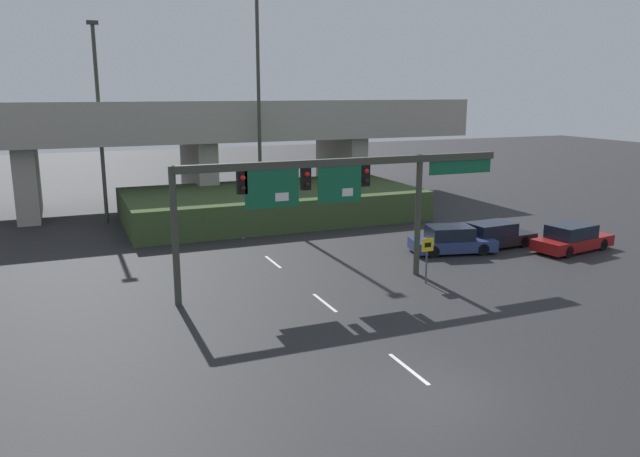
{
  "coord_description": "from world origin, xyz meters",
  "views": [
    {
      "loc": [
        -9.5,
        -13.93,
        8.53
      ],
      "look_at": [
        0.0,
        8.93,
        3.02
      ],
      "focal_mm": 35.0,
      "sensor_mm": 36.0,
      "label": 1
    }
  ],
  "objects_px": {
    "highway_light_pole_near": "(100,119)",
    "parked_sedan_far_right": "(572,239)",
    "speed_limit_sign": "(427,253)",
    "highway_light_pole_far": "(258,79)",
    "signal_gantry": "(332,184)",
    "parked_sedan_near_right": "(451,240)",
    "parked_sedan_mid_right": "(492,236)"
  },
  "relations": [
    {
      "from": "signal_gantry",
      "to": "highway_light_pole_near",
      "type": "relative_size",
      "value": 1.2
    },
    {
      "from": "speed_limit_sign",
      "to": "highway_light_pole_far",
      "type": "xyz_separation_m",
      "value": [
        -2.08,
        18.29,
        7.85
      ]
    },
    {
      "from": "parked_sedan_near_right",
      "to": "signal_gantry",
      "type": "bearing_deg",
      "value": -148.43
    },
    {
      "from": "signal_gantry",
      "to": "highway_light_pole_near",
      "type": "distance_m",
      "value": 19.95
    },
    {
      "from": "speed_limit_sign",
      "to": "highway_light_pole_near",
      "type": "xyz_separation_m",
      "value": [
        -12.31,
        19.41,
        5.33
      ]
    },
    {
      "from": "speed_limit_sign",
      "to": "parked_sedan_far_right",
      "type": "relative_size",
      "value": 0.43
    },
    {
      "from": "highway_light_pole_far",
      "to": "highway_light_pole_near",
      "type": "bearing_deg",
      "value": 173.77
    },
    {
      "from": "signal_gantry",
      "to": "parked_sedan_near_right",
      "type": "relative_size",
      "value": 3.23
    },
    {
      "from": "parked_sedan_far_right",
      "to": "speed_limit_sign",
      "type": "bearing_deg",
      "value": -178.75
    },
    {
      "from": "signal_gantry",
      "to": "parked_sedan_mid_right",
      "type": "relative_size",
      "value": 3.15
    },
    {
      "from": "signal_gantry",
      "to": "parked_sedan_mid_right",
      "type": "height_order",
      "value": "signal_gantry"
    },
    {
      "from": "highway_light_pole_near",
      "to": "parked_sedan_mid_right",
      "type": "relative_size",
      "value": 2.62
    },
    {
      "from": "highway_light_pole_near",
      "to": "highway_light_pole_far",
      "type": "bearing_deg",
      "value": -6.23
    },
    {
      "from": "highway_light_pole_near",
      "to": "parked_sedan_mid_right",
      "type": "height_order",
      "value": "highway_light_pole_near"
    },
    {
      "from": "signal_gantry",
      "to": "parked_sedan_far_right",
      "type": "distance_m",
      "value": 15.04
    },
    {
      "from": "highway_light_pole_near",
      "to": "parked_sedan_far_right",
      "type": "xyz_separation_m",
      "value": [
        22.74,
        -17.42,
        -6.05
      ]
    },
    {
      "from": "signal_gantry",
      "to": "speed_limit_sign",
      "type": "bearing_deg",
      "value": -18.48
    },
    {
      "from": "parked_sedan_near_right",
      "to": "parked_sedan_far_right",
      "type": "xyz_separation_m",
      "value": [
        6.28,
        -2.15,
        0.0
      ]
    },
    {
      "from": "parked_sedan_near_right",
      "to": "parked_sedan_mid_right",
      "type": "bearing_deg",
      "value": 16.28
    },
    {
      "from": "highway_light_pole_near",
      "to": "parked_sedan_mid_right",
      "type": "distance_m",
      "value": 25.22
    },
    {
      "from": "highway_light_pole_far",
      "to": "parked_sedan_far_right",
      "type": "bearing_deg",
      "value": -52.48
    },
    {
      "from": "signal_gantry",
      "to": "highway_light_pole_near",
      "type": "height_order",
      "value": "highway_light_pole_near"
    },
    {
      "from": "signal_gantry",
      "to": "parked_sedan_far_right",
      "type": "bearing_deg",
      "value": 2.48
    },
    {
      "from": "speed_limit_sign",
      "to": "parked_sedan_far_right",
      "type": "bearing_deg",
      "value": 10.81
    },
    {
      "from": "highway_light_pole_far",
      "to": "parked_sedan_mid_right",
      "type": "height_order",
      "value": "highway_light_pole_far"
    },
    {
      "from": "speed_limit_sign",
      "to": "parked_sedan_near_right",
      "type": "relative_size",
      "value": 0.45
    },
    {
      "from": "speed_limit_sign",
      "to": "highway_light_pole_near",
      "type": "bearing_deg",
      "value": 122.38
    },
    {
      "from": "highway_light_pole_near",
      "to": "parked_sedan_near_right",
      "type": "distance_m",
      "value": 23.25
    },
    {
      "from": "highway_light_pole_near",
      "to": "parked_sedan_far_right",
      "type": "height_order",
      "value": "highway_light_pole_near"
    },
    {
      "from": "parked_sedan_far_right",
      "to": "parked_sedan_near_right",
      "type": "bearing_deg",
      "value": 151.49
    },
    {
      "from": "speed_limit_sign",
      "to": "highway_light_pole_far",
      "type": "bearing_deg",
      "value": 96.5
    },
    {
      "from": "parked_sedan_mid_right",
      "to": "parked_sedan_far_right",
      "type": "height_order",
      "value": "parked_sedan_far_right"
    }
  ]
}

